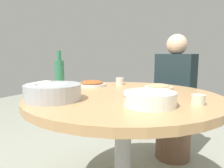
# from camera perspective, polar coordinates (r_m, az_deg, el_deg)

# --- Properties ---
(round_dining_table) EXTENTS (1.22, 1.22, 0.76)m
(round_dining_table) POSITION_cam_1_polar(r_m,az_deg,el_deg) (1.37, 3.03, -6.44)
(round_dining_table) COLOR #99999E
(round_dining_table) RESTS_ON ground
(rice_bowl) EXTENTS (0.32, 0.32, 0.10)m
(rice_bowl) POSITION_cam_1_polar(r_m,az_deg,el_deg) (1.23, -15.70, -2.03)
(rice_bowl) COLOR #B2B5BA
(rice_bowl) RESTS_ON round_dining_table
(soup_bowl) EXTENTS (0.26, 0.26, 0.07)m
(soup_bowl) POSITION_cam_1_polar(r_m,az_deg,el_deg) (1.07, 10.13, -4.05)
(soup_bowl) COLOR white
(soup_bowl) RESTS_ON round_dining_table
(dish_shrimp) EXTENTS (0.21, 0.21, 0.04)m
(dish_shrimp) POSITION_cam_1_polar(r_m,az_deg,el_deg) (1.59, 12.45, -0.72)
(dish_shrimp) COLOR white
(dish_shrimp) RESTS_ON round_dining_table
(dish_stirfry) EXTENTS (0.23, 0.23, 0.05)m
(dish_stirfry) POSITION_cam_1_polar(r_m,az_deg,el_deg) (1.72, -5.44, 0.15)
(dish_stirfry) COLOR silver
(dish_stirfry) RESTS_ON round_dining_table
(green_bottle) EXTENTS (0.07, 0.07, 0.28)m
(green_bottle) POSITION_cam_1_polar(r_m,az_deg,el_deg) (1.62, -14.03, 2.82)
(green_bottle) COLOR #327956
(green_bottle) RESTS_ON round_dining_table
(tea_cup_near) EXTENTS (0.07, 0.07, 0.06)m
(tea_cup_near) POSITION_cam_1_polar(r_m,az_deg,el_deg) (1.78, 2.13, 0.77)
(tea_cup_near) COLOR beige
(tea_cup_near) RESTS_ON round_dining_table
(tea_cup_far) EXTENTS (0.07, 0.07, 0.05)m
(tea_cup_far) POSITION_cam_1_polar(r_m,az_deg,el_deg) (1.16, 22.25, -3.92)
(tea_cup_far) COLOR beige
(tea_cup_far) RESTS_ON round_dining_table
(stool_for_diner_left) EXTENTS (0.33, 0.33, 0.43)m
(stool_for_diner_left) POSITION_cam_1_polar(r_m,az_deg,el_deg) (2.20, 16.17, -13.38)
(stool_for_diner_left) COLOR brown
(stool_for_diner_left) RESTS_ON ground
(diner_left) EXTENTS (0.39, 0.37, 0.76)m
(diner_left) POSITION_cam_1_polar(r_m,az_deg,el_deg) (2.07, 16.75, 0.53)
(diner_left) COLOR #2D333D
(diner_left) RESTS_ON stool_for_diner_left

